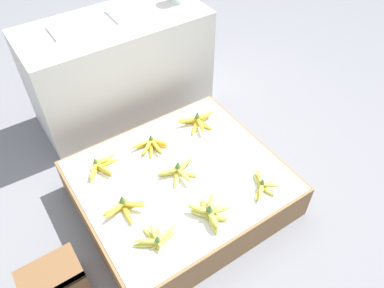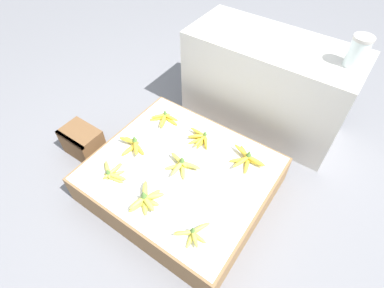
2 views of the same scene
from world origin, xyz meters
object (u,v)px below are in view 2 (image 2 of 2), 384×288
banana_bunch_back_left (165,118)px  foam_tray_white (245,27)px  banana_bunch_front_left (112,173)px  banana_bunch_front_midleft (146,199)px  banana_bunch_middle_midleft (182,165)px  banana_bunch_back_midleft (200,138)px  banana_bunch_back_midright (247,159)px  banana_bunch_front_midright (193,233)px  wooden_crate (83,142)px  banana_bunch_middle_left (133,145)px  glass_jar (358,51)px

banana_bunch_back_left → foam_tray_white: size_ratio=0.85×
banana_bunch_front_left → banana_bunch_front_midleft: (0.30, -0.03, 0.01)m
banana_bunch_middle_midleft → foam_tray_white: (-0.14, 1.00, 0.47)m
foam_tray_white → banana_bunch_back_left: bearing=-106.4°
banana_bunch_back_midleft → banana_bunch_back_midright: banana_bunch_back_midright is taller
banana_bunch_front_midright → banana_bunch_back_midright: (-0.01, 0.62, 0.00)m
wooden_crate → banana_bunch_back_left: banana_bunch_back_left is taller
banana_bunch_front_midright → banana_bunch_back_midleft: bearing=120.6°
banana_bunch_back_left → foam_tray_white: (0.21, 0.73, 0.47)m
banana_bunch_front_midright → banana_bunch_back_midleft: size_ratio=0.93×
banana_bunch_middle_left → banana_bunch_back_midleft: size_ratio=1.11×
banana_bunch_back_left → glass_jar: (0.99, 0.68, 0.56)m
banana_bunch_front_midright → banana_bunch_front_midleft: bearing=177.8°
banana_bunch_front_midright → banana_bunch_back_left: (-0.69, 0.62, 0.00)m
banana_bunch_front_midleft → banana_bunch_middle_left: banana_bunch_front_midleft is taller
banana_bunch_middle_midleft → banana_bunch_back_left: (-0.36, 0.28, -0.00)m
banana_bunch_front_midright → banana_bunch_back_midright: bearing=90.7°
foam_tray_white → banana_bunch_front_midright: bearing=-70.7°
banana_bunch_front_midright → foam_tray_white: foam_tray_white is taller
wooden_crate → glass_jar: 1.97m
banana_bunch_middle_midleft → banana_bunch_back_midleft: size_ratio=1.18×
banana_bunch_middle_midleft → banana_bunch_front_midleft: bearing=-93.2°
banana_bunch_back_midleft → banana_bunch_middle_midleft: bearing=-83.3°
banana_bunch_back_midleft → banana_bunch_back_midright: (0.35, 0.02, 0.01)m
banana_bunch_front_left → banana_bunch_back_midleft: banana_bunch_front_left is taller
banana_bunch_front_left → banana_bunch_middle_midleft: size_ratio=0.96×
banana_bunch_back_midright → glass_jar: size_ratio=1.33×
banana_bunch_back_midleft → banana_bunch_back_left: bearing=177.8°
banana_bunch_front_left → banana_bunch_middle_left: banana_bunch_middle_left is taller
banana_bunch_front_midright → foam_tray_white: (-0.47, 1.35, 0.47)m
banana_bunch_middle_left → glass_jar: (1.00, 1.01, 0.55)m
banana_bunch_front_midright → glass_jar: 1.45m
banana_bunch_back_left → glass_jar: size_ratio=1.10×
banana_bunch_back_midright → glass_jar: glass_jar is taller
banana_bunch_front_midright → banana_bunch_back_left: 0.92m
banana_bunch_front_left → banana_bunch_front_midright: banana_bunch_front_left is taller
banana_bunch_middle_midleft → banana_bunch_middle_left: bearing=-171.8°
banana_bunch_back_midright → banana_bunch_front_midleft: bearing=-119.0°
banana_bunch_middle_left → banana_bunch_middle_midleft: (0.37, 0.05, -0.00)m
wooden_crate → banana_bunch_middle_left: 0.49m
banana_bunch_back_midleft → foam_tray_white: size_ratio=0.83×
banana_bunch_front_left → banana_bunch_middle_left: size_ratio=1.03×
banana_bunch_back_left → banana_bunch_back_midright: size_ratio=0.83×
glass_jar → banana_bunch_middle_left: bearing=-134.6°
banana_bunch_front_midleft → banana_bunch_back_midright: banana_bunch_front_midleft is taller
banana_bunch_middle_midleft → wooden_crate: bearing=-169.2°
banana_bunch_front_midleft → glass_jar: bearing=63.3°
banana_bunch_front_left → banana_bunch_front_midleft: banana_bunch_front_midleft is taller
wooden_crate → banana_bunch_back_midleft: (0.79, 0.42, 0.15)m
wooden_crate → banana_bunch_front_midright: (1.15, -0.18, 0.15)m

